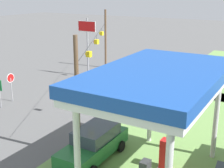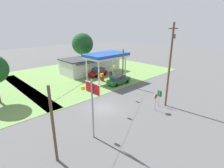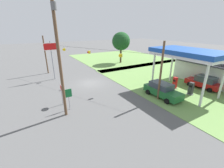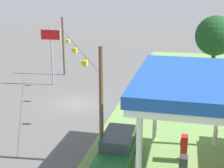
{
  "view_description": "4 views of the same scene",
  "coord_description": "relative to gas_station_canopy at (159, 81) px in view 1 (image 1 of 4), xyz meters",
  "views": [
    {
      "loc": [
        22.58,
        14.85,
        9.32
      ],
      "look_at": [
        3.84,
        3.82,
        2.72
      ],
      "focal_mm": 50.0,
      "sensor_mm": 36.0,
      "label": 1
    },
    {
      "loc": [
        -14.75,
        -17.44,
        11.43
      ],
      "look_at": [
        2.44,
        0.55,
        2.98
      ],
      "focal_mm": 28.0,
      "sensor_mm": 36.0,
      "label": 2
    },
    {
      "loc": [
        21.29,
        -8.47,
        8.39
      ],
      "look_at": [
        5.0,
        1.06,
        1.29
      ],
      "focal_mm": 24.0,
      "sensor_mm": 36.0,
      "label": 3
    },
    {
      "loc": [
        25.58,
        9.41,
        9.81
      ],
      "look_at": [
        3.06,
        4.07,
        3.02
      ],
      "focal_mm": 50.0,
      "sensor_mm": 36.0,
      "label": 4
    }
  ],
  "objects": [
    {
      "name": "car_at_pumps_front",
      "position": [
        -0.2,
        -3.82,
        -4.31
      ],
      "size": [
        5.05,
        2.14,
        1.89
      ],
      "rotation": [
        0.0,
        0.0,
        0.01
      ],
      "color": "#1E602D",
      "rests_on": "ground"
    },
    {
      "name": "stop_sign_overhead",
      "position": [
        -14.66,
        -14.27,
        -0.66
      ],
      "size": [
        0.22,
        2.25,
        6.43
      ],
      "color": "gray",
      "rests_on": "ground"
    },
    {
      "name": "fuel_pump_near",
      "position": [
        -1.25,
        -0.0,
        -4.45
      ],
      "size": [
        0.71,
        0.56,
        1.73
      ],
      "color": "gray",
      "rests_on": "ground"
    },
    {
      "name": "gas_station_canopy",
      "position": [
        0.0,
        0.0,
        0.0
      ],
      "size": [
        8.94,
        5.39,
        5.82
      ],
      "color": "silver",
      "rests_on": "ground"
    },
    {
      "name": "ground_plane",
      "position": [
        -9.57,
        -9.72,
        -5.27
      ],
      "size": [
        160.0,
        160.0,
        0.0
      ],
      "primitive_type": "plane",
      "color": "#565656"
    },
    {
      "name": "stop_sign_roadside",
      "position": [
        -4.61,
        -15.28,
        -3.46
      ],
      "size": [
        0.8,
        0.08,
        2.5
      ],
      "rotation": [
        0.0,
        0.0,
        3.14
      ],
      "color": "#99999E",
      "rests_on": "ground"
    },
    {
      "name": "signal_span_gantry",
      "position": [
        -9.57,
        -9.73,
        -1.45
      ],
      "size": [
        19.45,
        10.24,
        7.07
      ],
      "color": "brown",
      "rests_on": "ground"
    }
  ]
}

